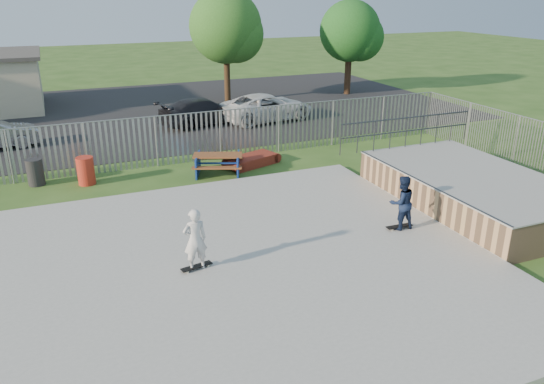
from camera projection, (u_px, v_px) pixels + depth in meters
name	position (u px, v px, depth m)	size (l,w,h in m)	color
ground	(191.00, 278.00, 12.87)	(120.00, 120.00, 0.00)	#31551D
concrete_slab	(191.00, 276.00, 12.84)	(15.00, 12.00, 0.15)	#A1A19B
quarter_pipe	(472.00, 189.00, 16.97)	(5.50, 7.05, 2.19)	tan
fence	(184.00, 176.00, 16.81)	(26.04, 16.02, 2.00)	gray
picnic_table	(218.00, 164.00, 19.95)	(2.24, 2.06, 0.77)	brown
funbox	(252.00, 160.00, 21.01)	(2.14, 1.55, 0.39)	maroon
trash_bin_red	(86.00, 171.00, 18.87)	(0.60, 0.60, 1.00)	#B32B1B
trash_bin_grey	(35.00, 172.00, 18.80)	(0.58, 0.58, 0.96)	#242427
parking_lot	(104.00, 115.00, 29.21)	(40.00, 18.00, 0.02)	black
car_dark	(203.00, 111.00, 27.05)	(1.88, 4.62, 1.34)	black
car_white	(267.00, 107.00, 27.87)	(2.33, 5.04, 1.40)	white
tree_mid	(226.00, 27.00, 31.12)	(4.27, 4.27, 6.59)	#3F2B19
tree_right	(350.00, 31.00, 33.71)	(3.86, 3.86, 5.95)	#412A1A
skateboard_a	(399.00, 227.00, 15.19)	(0.81, 0.23, 0.08)	black
skateboard_b	(197.00, 267.00, 13.00)	(0.82, 0.36, 0.08)	black
skater_navy	(402.00, 203.00, 14.91)	(0.77, 0.60, 1.59)	#131F3C
skater_white	(195.00, 240.00, 12.73)	(0.58, 0.38, 1.59)	silver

